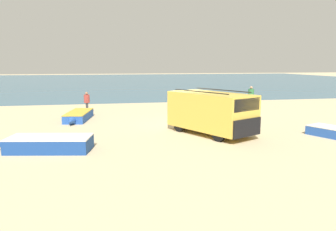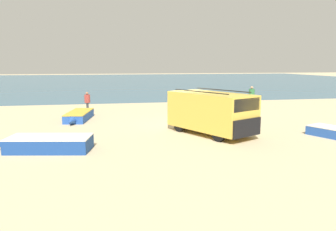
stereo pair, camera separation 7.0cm
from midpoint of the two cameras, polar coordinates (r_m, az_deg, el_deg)
ground_plane at (r=19.78m, az=2.65°, el=-1.83°), size 200.00×200.00×0.00m
sea_water at (r=71.12m, az=-7.35°, el=6.02°), size 120.00×80.00×0.01m
parked_van at (r=17.49m, az=7.40°, el=0.70°), size 4.05×5.26×2.34m
fishing_rowboat_1 at (r=15.12m, az=-20.51°, el=-4.62°), size 4.37×2.17×0.63m
fishing_rowboat_2 at (r=22.55m, az=-15.44°, el=-0.09°), size 1.83×4.44×0.55m
fisherman_0 at (r=25.54m, az=-14.03°, el=2.57°), size 0.42×0.42×1.61m
fisherman_1 at (r=28.60m, az=14.19°, el=3.51°), size 0.48×0.48×1.83m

